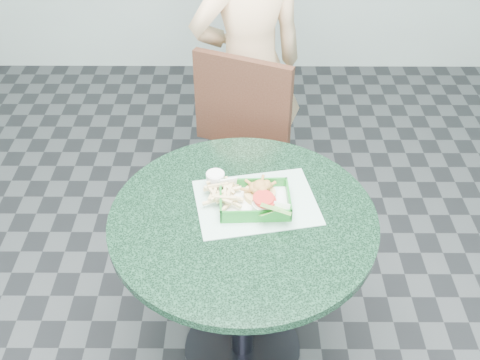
{
  "coord_description": "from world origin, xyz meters",
  "views": [
    {
      "loc": [
        -0.0,
        -1.38,
        2.05
      ],
      "look_at": [
        -0.01,
        0.1,
        0.84
      ],
      "focal_mm": 42.0,
      "sensor_mm": 36.0,
      "label": 1
    }
  ],
  "objects_px": {
    "dining_chair": "(242,149)",
    "crab_sandwich": "(260,193)",
    "cafe_table": "(243,254)",
    "food_basket": "(255,207)",
    "sauce_ramekin": "(217,180)",
    "diner_person": "(249,66)"
  },
  "relations": [
    {
      "from": "sauce_ramekin",
      "to": "crab_sandwich",
      "type": "bearing_deg",
      "value": -23.98
    },
    {
      "from": "food_basket",
      "to": "sauce_ramekin",
      "type": "height_order",
      "value": "sauce_ramekin"
    },
    {
      "from": "diner_person",
      "to": "crab_sandwich",
      "type": "xyz_separation_m",
      "value": [
        0.03,
        -0.94,
        0.01
      ]
    },
    {
      "from": "cafe_table",
      "to": "crab_sandwich",
      "type": "relative_size",
      "value": 8.25
    },
    {
      "from": "diner_person",
      "to": "food_basket",
      "type": "relative_size",
      "value": 6.64
    },
    {
      "from": "sauce_ramekin",
      "to": "dining_chair",
      "type": "bearing_deg",
      "value": 80.82
    },
    {
      "from": "food_basket",
      "to": "cafe_table",
      "type": "bearing_deg",
      "value": -129.06
    },
    {
      "from": "dining_chair",
      "to": "crab_sandwich",
      "type": "height_order",
      "value": "dining_chair"
    },
    {
      "from": "dining_chair",
      "to": "food_basket",
      "type": "height_order",
      "value": "dining_chair"
    },
    {
      "from": "cafe_table",
      "to": "crab_sandwich",
      "type": "xyz_separation_m",
      "value": [
        0.06,
        0.08,
        0.22
      ]
    },
    {
      "from": "sauce_ramekin",
      "to": "food_basket",
      "type": "bearing_deg",
      "value": -36.48
    },
    {
      "from": "diner_person",
      "to": "sauce_ramekin",
      "type": "relative_size",
      "value": 24.34
    },
    {
      "from": "crab_sandwich",
      "to": "sauce_ramekin",
      "type": "relative_size",
      "value": 1.7
    },
    {
      "from": "crab_sandwich",
      "to": "sauce_ramekin",
      "type": "distance_m",
      "value": 0.17
    },
    {
      "from": "dining_chair",
      "to": "sauce_ramekin",
      "type": "relative_size",
      "value": 14.39
    },
    {
      "from": "cafe_table",
      "to": "food_basket",
      "type": "distance_m",
      "value": 0.2
    },
    {
      "from": "cafe_table",
      "to": "food_basket",
      "type": "xyz_separation_m",
      "value": [
        0.04,
        0.05,
        0.19
      ]
    },
    {
      "from": "food_basket",
      "to": "sauce_ramekin",
      "type": "xyz_separation_m",
      "value": [
        -0.13,
        0.1,
        0.04
      ]
    },
    {
      "from": "dining_chair",
      "to": "diner_person",
      "type": "xyz_separation_m",
      "value": [
        0.03,
        0.32,
        0.25
      ]
    },
    {
      "from": "cafe_table",
      "to": "food_basket",
      "type": "bearing_deg",
      "value": 50.94
    },
    {
      "from": "food_basket",
      "to": "sauce_ramekin",
      "type": "distance_m",
      "value": 0.17
    },
    {
      "from": "diner_person",
      "to": "sauce_ramekin",
      "type": "bearing_deg",
      "value": 63.53
    }
  ]
}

